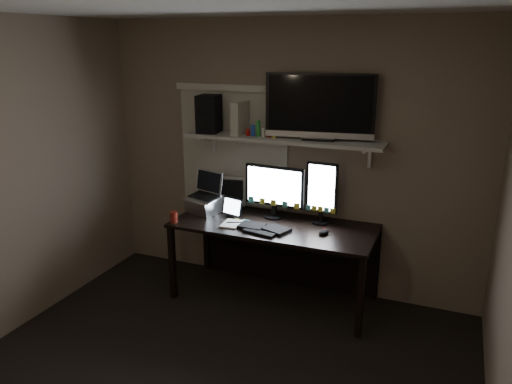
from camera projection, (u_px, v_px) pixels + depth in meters
The scene contains 19 objects.
ceiling at pixel (184, 1), 2.66m from camera, with size 3.60×3.60×0.00m, color silver.
back_wall at pixel (288, 159), 4.62m from camera, with size 3.60×3.60×0.00m, color #796657.
window_blinds at pixel (233, 149), 4.79m from camera, with size 1.10×0.02×1.10m, color beige.
desk at pixel (278, 238), 4.60m from camera, with size 1.80×0.75×0.73m.
wall_shelf at pixel (282, 139), 4.40m from camera, with size 1.80×0.35×0.03m, color #ABABA6.
monitor_landscape at pixel (274, 192), 4.54m from camera, with size 0.57×0.06×0.50m, color black.
monitor_portrait at pixel (322, 193), 4.39m from camera, with size 0.28×0.05×0.56m, color black.
keyboard at pixel (264, 228), 4.32m from camera, with size 0.45×0.18×0.03m, color black.
mouse at pixel (324, 232), 4.20m from camera, with size 0.07×0.11×0.04m, color black.
notepad at pixel (231, 224), 4.43m from camera, with size 0.15×0.21×0.01m, color silver.
tablet at pixel (233, 207), 4.59m from camera, with size 0.22×0.09×0.19m, color black.
file_sorter at pixel (231, 192), 4.85m from camera, with size 0.24×0.11×0.31m, color black.
laptop at pixel (204, 193), 4.70m from camera, with size 0.34×0.27×0.38m, color silver.
cup at pixel (174, 217), 4.47m from camera, with size 0.07×0.07×0.10m, color maroon.
sticky_notes at pixel (246, 223), 4.45m from camera, with size 0.32×0.24×0.00m, color yellow, non-canonical shape.
tv at pixel (320, 107), 4.21m from camera, with size 0.93×0.17×0.56m, color black.
game_console at pixel (240, 118), 4.51m from camera, with size 0.08×0.25×0.29m, color beige.
speaker at pixel (209, 114), 4.58m from camera, with size 0.19×0.23×0.34m, color black.
bottles at pixel (261, 129), 4.40m from camera, with size 0.23×0.05×0.15m, color #A50F0C, non-canonical shape.
Camera 1 is at (1.43, -2.49, 2.30)m, focal length 35.00 mm.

